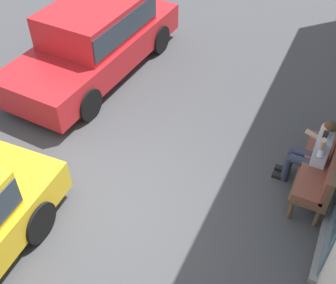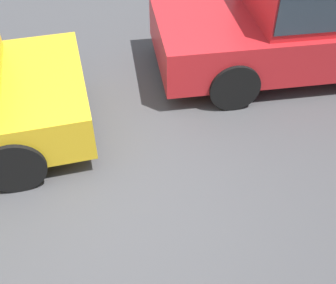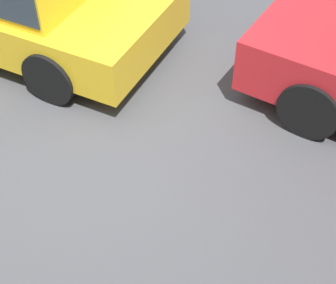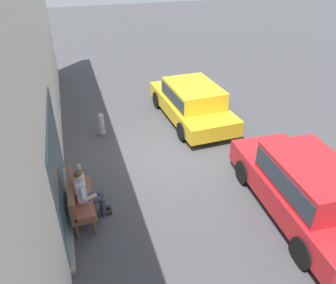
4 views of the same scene
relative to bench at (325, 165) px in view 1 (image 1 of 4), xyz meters
name	(u,v)px [view 1 (image 1 of 4)]	position (x,y,z in m)	size (l,w,h in m)	color
ground_plane	(107,211)	(1.83, -2.90, -0.59)	(60.00, 60.00, 0.00)	#424244
bench	(325,165)	(0.00, 0.00, 0.00)	(1.62, 0.55, 1.02)	brown
person_on_phone	(314,151)	(-0.10, -0.22, 0.13)	(0.73, 0.74, 1.35)	#2D3347
parked_car_near	(96,36)	(-1.54, -5.10, 0.25)	(4.60, 2.01, 1.54)	red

